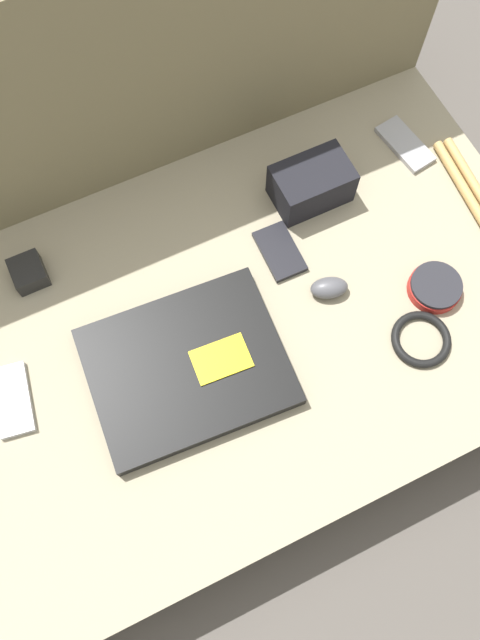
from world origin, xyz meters
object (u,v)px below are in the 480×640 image
at_px(laptop, 187,367).
at_px(speaker_puck, 435,287).
at_px(phone_silver, 13,400).
at_px(phone_black, 405,144).
at_px(computer_mouse, 329,288).
at_px(charger_brick, 29,272).
at_px(camera_pouch, 311,184).
at_px(phone_small, 280,251).

distance_m(laptop, speaker_puck, 0.44).
relative_size(phone_silver, phone_black, 0.99).
bearing_deg(phone_silver, speaker_puck, -0.47).
xyz_separation_m(computer_mouse, speaker_puck, (0.16, -0.07, -0.00)).
distance_m(phone_black, charger_brick, 0.72).
bearing_deg(speaker_puck, camera_pouch, 111.86).
xyz_separation_m(phone_silver, phone_black, (0.81, 0.15, -0.00)).
height_order(computer_mouse, camera_pouch, camera_pouch).
xyz_separation_m(phone_small, charger_brick, (-0.40, 0.14, 0.01)).
relative_size(laptop, computer_mouse, 4.52).
height_order(laptop, phone_small, laptop).
bearing_deg(charger_brick, camera_pouch, -6.95).
relative_size(laptop, phone_small, 3.16).
bearing_deg(phone_silver, computer_mouse, 4.33).
bearing_deg(speaker_puck, computer_mouse, 155.40).
height_order(speaker_puck, camera_pouch, camera_pouch).
distance_m(computer_mouse, phone_small, 0.11).
bearing_deg(phone_black, computer_mouse, -151.85).
relative_size(computer_mouse, speaker_puck, 0.80).
bearing_deg(speaker_puck, charger_brick, 152.40).
xyz_separation_m(speaker_puck, camera_pouch, (-0.10, 0.26, 0.02)).
relative_size(speaker_puck, charger_brick, 1.49).
relative_size(laptop, speaker_puck, 3.62).
xyz_separation_m(computer_mouse, phone_silver, (-0.54, 0.05, -0.01)).
relative_size(speaker_puck, camera_pouch, 0.67).
height_order(speaker_puck, phone_small, speaker_puck).
bearing_deg(camera_pouch, charger_brick, 173.05).
relative_size(laptop, camera_pouch, 2.43).
xyz_separation_m(speaker_puck, phone_silver, (-0.70, 0.12, -0.01)).
bearing_deg(speaker_puck, phone_black, 68.58).
bearing_deg(laptop, phone_black, 26.41).
height_order(laptop, computer_mouse, computer_mouse).
distance_m(phone_small, camera_pouch, 0.13).
height_order(speaker_puck, charger_brick, charger_brick).
xyz_separation_m(phone_silver, phone_small, (0.50, 0.05, -0.00)).
distance_m(phone_black, phone_small, 0.33).
height_order(phone_silver, phone_small, phone_silver).
bearing_deg(charger_brick, phone_silver, -116.01).
relative_size(computer_mouse, phone_silver, 0.59).
bearing_deg(phone_black, phone_small, -170.76).
relative_size(phone_small, charger_brick, 1.71).
distance_m(phone_silver, phone_small, 0.50).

